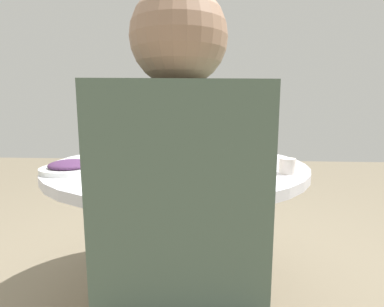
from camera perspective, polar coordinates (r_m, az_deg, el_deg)
ground at (r=1.78m, az=-2.57°, el=-25.14°), size 8.00×8.00×0.00m
round_dining_table at (r=1.52m, az=-2.74°, el=-5.35°), size 1.25×1.25×0.72m
rice_bowl at (r=1.10m, az=-7.54°, el=-3.68°), size 0.30×0.30×0.08m
soup_bowl at (r=1.61m, az=10.32°, el=-0.05°), size 0.29×0.29×0.06m
dish_tofu_braise at (r=1.58m, az=-13.84°, el=-0.77°), size 0.19×0.19×0.04m
dish_noodles at (r=1.89m, az=-0.52°, el=1.01°), size 0.20×0.20×0.03m
dish_shrimp at (r=1.24m, az=8.64°, el=-3.16°), size 0.24×0.24×0.05m
dish_eggplant at (r=1.39m, az=-22.06°, el=-2.37°), size 0.25×0.25×0.05m
green_bottle at (r=1.82m, az=-10.28°, el=3.53°), size 0.07×0.07×0.27m
tea_cup_near at (r=1.31m, az=17.60°, el=-2.28°), size 0.07×0.07×0.06m
tea_cup_far at (r=1.92m, az=6.81°, el=1.79°), size 0.07×0.07×0.07m
diner_left at (r=0.65m, az=-2.30°, el=-10.48°), size 0.36×0.38×0.76m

